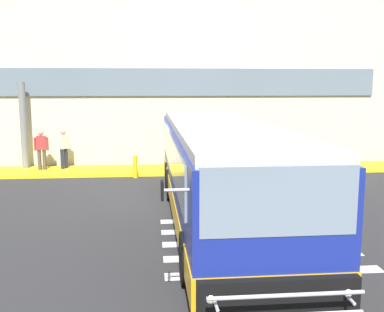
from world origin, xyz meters
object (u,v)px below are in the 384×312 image
Objects in this scene: passenger_near_column at (41,147)px; bus_main_foreground at (219,173)px; safety_bollard_yellow at (135,167)px; entry_support_column at (24,125)px; passenger_by_doorway at (64,147)px.

bus_main_foreground is at bearing -49.32° from passenger_near_column.
entry_support_column is at bearing 159.19° from safety_bollard_yellow.
safety_bollard_yellow is (3.06, -1.54, -0.63)m from passenger_by_doorway.
passenger_near_column is 1.86× the size of safety_bollard_yellow.
bus_main_foreground is 13.15× the size of safety_bollard_yellow.
passenger_by_doorway reaches higher than safety_bollard_yellow.
entry_support_column is 4.07× the size of safety_bollard_yellow.
safety_bollard_yellow is at bearing -26.63° from passenger_by_doorway.
entry_support_column is 2.19× the size of passenger_by_doorway.
passenger_near_column is (0.80, -0.44, -0.87)m from entry_support_column.
bus_main_foreground reaches higher than passenger_by_doorway.
bus_main_foreground is at bearing -47.62° from entry_support_column.
passenger_near_column and passenger_by_doorway have the same top height.
passenger_by_doorway is (0.88, 0.17, -0.03)m from passenger_near_column.
bus_main_foreground is at bearing -67.97° from safety_bollard_yellow.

